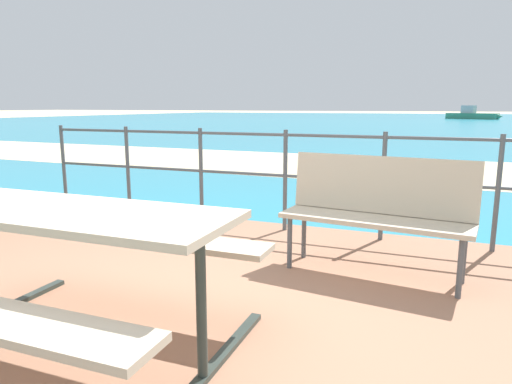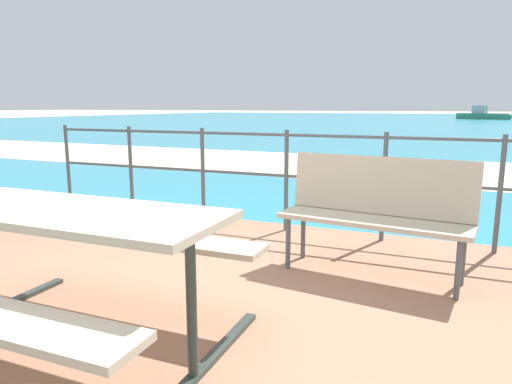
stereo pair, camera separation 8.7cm
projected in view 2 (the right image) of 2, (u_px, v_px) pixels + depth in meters
The scene contains 8 objects.
ground_plane at pixel (155, 338), 2.71m from camera, with size 240.00×240.00×0.00m, color beige.
patio_paving at pixel (154, 333), 2.71m from camera, with size 6.40×5.20×0.06m, color #996B51.
sea_water at pixel (431, 122), 38.96m from camera, with size 90.00×90.00×0.01m, color teal.
beach_strip at pixel (372, 167), 10.15m from camera, with size 54.00×4.36×0.01m, color beige.
picnic_table at pixel (60, 243), 2.37m from camera, with size 1.79×1.42×0.78m.
park_bench at pixel (376, 206), 3.51m from camera, with size 1.46×0.58×0.91m.
railing_fence at pixel (286, 169), 4.72m from camera, with size 5.94×0.04×1.05m.
boat_near at pixel (483, 115), 46.80m from camera, with size 5.35×3.19×1.38m.
Camera 2 is at (1.52, -2.08, 1.35)m, focal length 32.20 mm.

